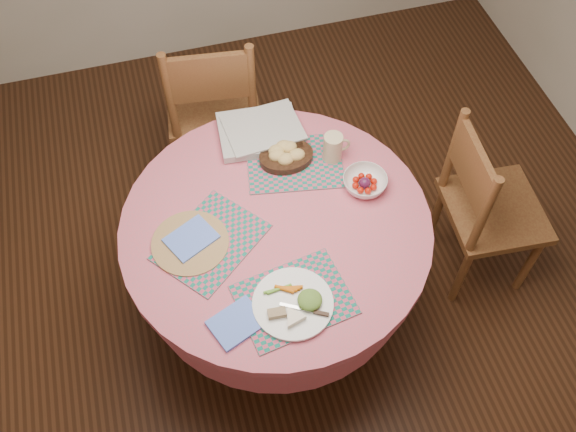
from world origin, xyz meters
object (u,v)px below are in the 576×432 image
(dinner_plate, at_px, (295,303))
(fruit_bowl, at_px, (365,183))
(dining_table, at_px, (277,249))
(chair_right, at_px, (485,206))
(wicker_trivet, at_px, (190,243))
(latte_mug, at_px, (333,147))
(chair_back, at_px, (213,106))
(bread_bowl, at_px, (286,154))

(dinner_plate, distance_m, fruit_bowl, 0.62)
(dining_table, xyz_separation_m, fruit_bowl, (0.40, 0.08, 0.22))
(chair_right, height_order, wicker_trivet, chair_right)
(dining_table, bearing_deg, latte_mug, 38.90)
(latte_mug, distance_m, fruit_bowl, 0.20)
(chair_back, relative_size, bread_bowl, 4.34)
(wicker_trivet, xyz_separation_m, fruit_bowl, (0.74, 0.08, 0.02))
(wicker_trivet, distance_m, bread_bowl, 0.56)
(wicker_trivet, distance_m, fruit_bowl, 0.74)
(fruit_bowl, bearing_deg, wicker_trivet, -173.92)
(chair_back, bearing_deg, wicker_trivet, 81.56)
(dinner_plate, distance_m, latte_mug, 0.72)
(chair_back, bearing_deg, dinner_plate, 99.67)
(chair_right, relative_size, dinner_plate, 3.22)
(chair_back, distance_m, bread_bowl, 0.71)
(fruit_bowl, bearing_deg, bread_bowl, 140.25)
(dinner_plate, height_order, bread_bowl, bread_bowl)
(dining_table, bearing_deg, dinner_plate, -94.44)
(bread_bowl, relative_size, latte_mug, 1.81)
(wicker_trivet, distance_m, latte_mug, 0.71)
(wicker_trivet, relative_size, dinner_plate, 1.02)
(chair_back, relative_size, dinner_plate, 3.38)
(wicker_trivet, height_order, bread_bowl, bread_bowl)
(wicker_trivet, height_order, latte_mug, latte_mug)
(bread_bowl, xyz_separation_m, fruit_bowl, (0.27, -0.23, -0.01))
(dinner_plate, bearing_deg, chair_right, 20.15)
(dining_table, bearing_deg, bread_bowl, 67.46)
(dining_table, xyz_separation_m, chair_right, (0.97, -0.00, -0.06))
(chair_right, bearing_deg, bread_bowl, 75.02)
(bread_bowl, distance_m, fruit_bowl, 0.35)
(dining_table, distance_m, chair_right, 0.98)
(dinner_plate, relative_size, bread_bowl, 1.28)
(wicker_trivet, bearing_deg, dining_table, 0.54)
(bread_bowl, bearing_deg, chair_back, 108.05)
(chair_right, bearing_deg, fruit_bowl, 87.07)
(dining_table, bearing_deg, chair_right, -0.06)
(dining_table, xyz_separation_m, wicker_trivet, (-0.34, -0.00, 0.20))
(chair_right, distance_m, wicker_trivet, 1.34)
(latte_mug, bearing_deg, fruit_bowl, -67.06)
(dinner_plate, xyz_separation_m, bread_bowl, (0.15, 0.67, 0.02))
(dinner_plate, height_order, latte_mug, latte_mug)
(chair_back, bearing_deg, chair_right, 146.17)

